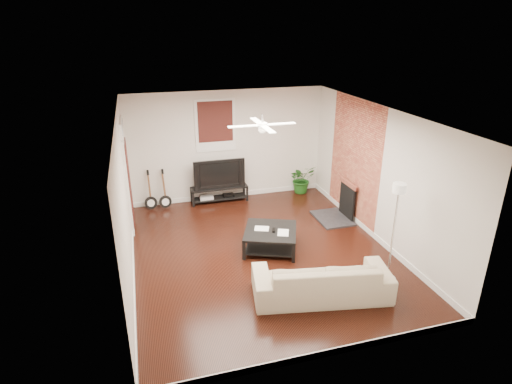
{
  "coord_description": "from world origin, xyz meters",
  "views": [
    {
      "loc": [
        -2.15,
        -7.07,
        4.3
      ],
      "look_at": [
        0.0,
        0.4,
        1.15
      ],
      "focal_mm": 29.4,
      "sensor_mm": 36.0,
      "label": 1
    }
  ],
  "objects": [
    {
      "name": "floor_lamp",
      "position": [
        1.9,
        -1.57,
        0.93
      ],
      "size": [
        0.36,
        0.36,
        1.86
      ],
      "primitive_type": null,
      "rotation": [
        0.0,
        0.0,
        -0.18
      ],
      "color": "silver",
      "rests_on": "floor"
    },
    {
      "name": "potted_plant",
      "position": [
        1.97,
        2.79,
        0.38
      ],
      "size": [
        0.79,
        0.71,
        0.77
      ],
      "primitive_type": "imported",
      "rotation": [
        0.0,
        0.0,
        0.18
      ],
      "color": "#1B5418",
      "rests_on": "floor"
    },
    {
      "name": "window_back",
      "position": [
        -0.3,
        2.97,
        1.95
      ],
      "size": [
        1.0,
        0.06,
        1.3
      ],
      "primitive_type": "cube",
      "color": "black",
      "rests_on": "wall_back"
    },
    {
      "name": "tv_stand",
      "position": [
        -0.3,
        2.78,
        0.2
      ],
      "size": [
        1.45,
        0.39,
        0.4
      ],
      "primitive_type": "cube",
      "color": "black",
      "rests_on": "floor"
    },
    {
      "name": "tv",
      "position": [
        -0.3,
        2.8,
        0.78
      ],
      "size": [
        1.3,
        0.17,
        0.75
      ],
      "primitive_type": "imported",
      "color": "black",
      "rests_on": "tv_stand"
    },
    {
      "name": "fireplace",
      "position": [
        2.2,
        1.0,
        0.46
      ],
      "size": [
        0.8,
        1.1,
        0.92
      ],
      "primitive_type": "cube",
      "color": "black",
      "rests_on": "floor"
    },
    {
      "name": "sofa",
      "position": [
        0.55,
        -1.67,
        0.33
      ],
      "size": [
        2.4,
        1.29,
        0.66
      ],
      "primitive_type": "imported",
      "rotation": [
        0.0,
        0.0,
        2.96
      ],
      "color": "tan",
      "rests_on": "floor"
    },
    {
      "name": "guitar_left",
      "position": [
        -2.02,
        2.75,
        0.49
      ],
      "size": [
        0.32,
        0.23,
        0.99
      ],
      "primitive_type": null,
      "rotation": [
        0.0,
        0.0,
        0.05
      ],
      "color": "black",
      "rests_on": "floor"
    },
    {
      "name": "coffee_table",
      "position": [
        0.21,
        0.08,
        0.21
      ],
      "size": [
        1.33,
        1.33,
        0.43
      ],
      "primitive_type": "cube",
      "rotation": [
        0.0,
        0.0,
        -0.38
      ],
      "color": "black",
      "rests_on": "floor"
    },
    {
      "name": "room",
      "position": [
        0.0,
        0.0,
        1.4
      ],
      "size": [
        5.01,
        6.01,
        2.81
      ],
      "color": "black",
      "rests_on": "ground"
    },
    {
      "name": "door_left",
      "position": [
        -2.46,
        1.9,
        1.25
      ],
      "size": [
        0.08,
        1.0,
        2.5
      ],
      "primitive_type": "cube",
      "color": "white",
      "rests_on": "wall_left"
    },
    {
      "name": "brick_accent",
      "position": [
        2.49,
        1.0,
        1.4
      ],
      "size": [
        0.02,
        2.2,
        2.8
      ],
      "primitive_type": "cube",
      "color": "#A44435",
      "rests_on": "floor"
    },
    {
      "name": "ceiling_fan",
      "position": [
        0.0,
        0.0,
        2.6
      ],
      "size": [
        1.24,
        1.24,
        0.32
      ],
      "primitive_type": null,
      "color": "white",
      "rests_on": "ceiling"
    },
    {
      "name": "guitar_right",
      "position": [
        -1.67,
        2.72,
        0.49
      ],
      "size": [
        0.34,
        0.26,
        0.99
      ],
      "primitive_type": null,
      "rotation": [
        0.0,
        0.0,
        0.16
      ],
      "color": "black",
      "rests_on": "floor"
    }
  ]
}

